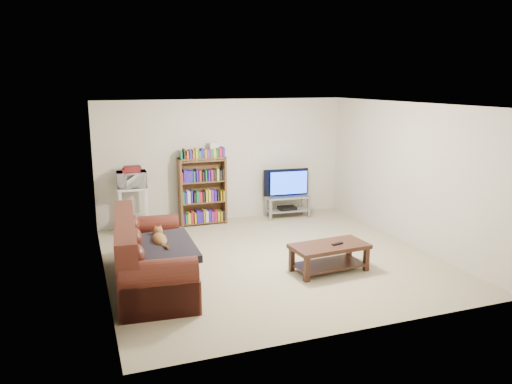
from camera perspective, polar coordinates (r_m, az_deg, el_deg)
name	(u,v)px	position (r m, az deg, el deg)	size (l,w,h in m)	color
floor	(271,258)	(7.94, 1.68, -7.60)	(5.00, 5.00, 0.00)	#BDB08C
ceiling	(272,104)	(7.47, 1.80, 9.97)	(5.00, 5.00, 0.00)	white
wall_back	(225,160)	(9.94, -3.61, 3.64)	(5.00, 5.00, 0.00)	beige
wall_front	(358,228)	(5.44, 11.54, -4.09)	(5.00, 5.00, 0.00)	beige
wall_left	(100,197)	(7.10, -17.37, -0.52)	(5.00, 5.00, 0.00)	beige
wall_right	(408,174)	(8.83, 16.99, 1.99)	(5.00, 5.00, 0.00)	beige
sofa	(147,262)	(7.01, -12.36, -7.80)	(1.15, 2.30, 0.95)	#491A13
blanket	(161,249)	(6.80, -10.79, -6.36)	(0.86, 1.12, 0.10)	black
cat	(160,240)	(6.97, -10.95, -5.37)	(0.24, 0.61, 0.18)	brown
coffee_table	(329,252)	(7.43, 8.37, -6.85)	(1.16, 0.64, 0.41)	#351C12
remote	(337,244)	(7.40, 9.29, -5.86)	(0.18, 0.05, 0.02)	black
tv_stand	(287,203)	(10.24, 3.59, -1.23)	(0.91, 0.46, 0.44)	#999EA3
television	(287,183)	(10.15, 3.62, 1.04)	(0.95, 0.13, 0.55)	black
dvd_player	(287,208)	(10.27, 3.58, -1.84)	(0.35, 0.25, 0.06)	black
bookshelf	(202,190)	(9.70, -6.14, 0.23)	(0.91, 0.29, 1.32)	brown
shelf_clutter	(206,152)	(9.61, -5.69, 4.61)	(0.67, 0.20, 0.28)	silver
microwave_stand	(133,204)	(9.40, -13.88, -1.30)	(0.55, 0.41, 0.85)	silver
microwave	(132,179)	(9.30, -14.02, 1.41)	(0.53, 0.36, 0.29)	silver
game_boxes	(131,170)	(9.27, -14.08, 2.45)	(0.31, 0.27, 0.05)	maroon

